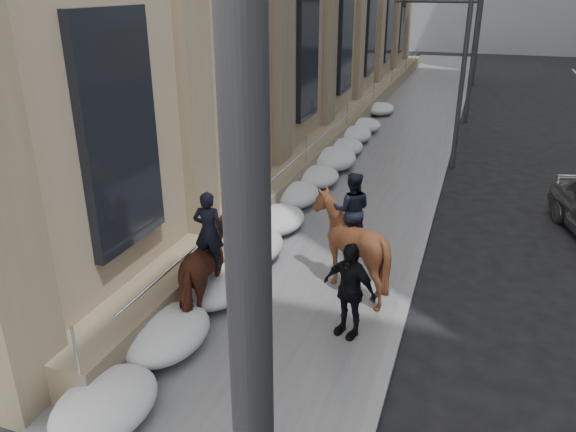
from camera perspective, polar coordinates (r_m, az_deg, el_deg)
The scene contains 10 objects.
ground at distance 10.83m, azimuth -5.15°, elevation -15.21°, with size 140.00×140.00×0.00m, color black.
sidewalk at distance 19.27m, azimuth 6.92°, elevation 2.53°, with size 5.00×80.00×0.12m, color #535356.
curb at distance 18.95m, azimuth 14.67°, elevation 1.58°, with size 0.24×80.00×0.12m, color slate.
streetlight_mid at distance 21.86m, azimuth 17.22°, elevation 16.30°, with size 1.71×0.24×8.00m.
streetlight_far at distance 41.80m, azimuth 18.75°, elevation 18.70°, with size 1.71×0.24×8.00m.
traffic_signal at distance 29.90m, azimuth 16.61°, elevation 16.70°, with size 4.10×0.22×6.00m.
snow_bank at distance 17.75m, azimuth 1.16°, elevation 2.32°, with size 1.70×18.10×0.76m.
mounted_horse_left at distance 11.79m, azimuth -7.77°, elevation -5.16°, with size 1.44×2.47×2.65m.
mounted_horse_right at distance 12.58m, azimuth 6.24°, elevation -2.54°, with size 2.17×2.33×2.76m.
pedestrian at distance 11.04m, azimuth 6.22°, elevation -7.45°, with size 1.17×0.49×1.99m, color black.
Camera 1 is at (3.66, -7.74, 6.62)m, focal length 35.00 mm.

